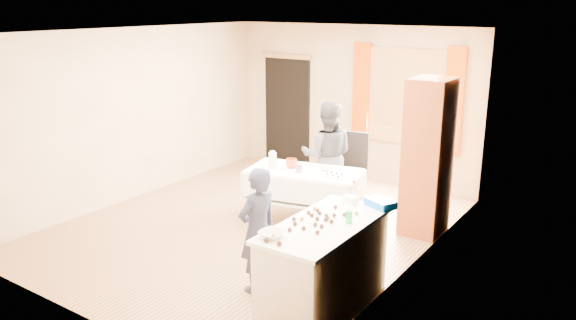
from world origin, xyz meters
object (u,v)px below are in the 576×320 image
Objects in this scene: chair at (350,183)px; woman at (327,156)px; counter at (324,266)px; cabinet at (428,158)px; party_table at (304,191)px; girl at (258,230)px.

chair is 0.61m from woman.
counter is 1.41× the size of chair.
cabinet is 1.34× the size of counter.
counter is 3.06m from chair.
chair is (-1.32, 0.39, -0.70)m from cabinet.
party_table is at bearing -113.88° from chair.
girl is (-0.77, -0.05, 0.22)m from counter.
woman is (-1.53, 0.07, -0.23)m from cabinet.
woman is at bearing -136.30° from chair.
cabinet is 2.64m from girl.
counter is at bearing 91.69° from woman.
cabinet is 1.52× the size of girl.
woman reaches higher than girl.
party_table is at bearing -158.21° from cabinet.
woman is (-0.03, 0.67, 0.35)m from party_table.
party_table is (-1.50, -0.60, -0.58)m from cabinet.
chair is 2.92m from girl.
counter reaches higher than party_table.
cabinet is 1.55m from woman.
chair is (0.18, 0.99, -0.12)m from party_table.
cabinet is 1.89× the size of chair.
woman is (-0.21, -0.33, 0.47)m from chair.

